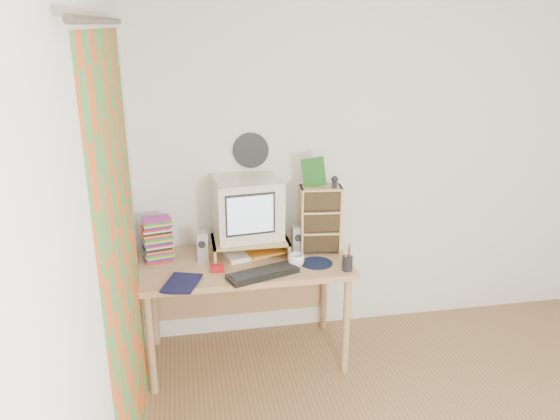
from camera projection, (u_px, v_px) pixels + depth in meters
name	position (u px, v px, depth m)	size (l,w,h in m)	color
back_wall	(375.00, 169.00, 4.04)	(3.50, 3.50, 0.00)	white
left_wall	(100.00, 301.00, 2.11)	(3.50, 3.50, 0.00)	white
curtain	(124.00, 271.00, 2.60)	(2.20, 2.20, 0.00)	#D3531D
wall_disc	(251.00, 150.00, 3.80)	(0.25, 0.25, 0.02)	black
desk	(244.00, 275.00, 3.78)	(1.40, 0.70, 0.75)	tan
monitor_riser	(250.00, 242.00, 3.75)	(0.52, 0.30, 0.12)	tan
crt_monitor	(247.00, 208.00, 3.72)	(0.43, 0.43, 0.41)	silver
speaker_left	(202.00, 246.00, 3.67)	(0.07, 0.07, 0.20)	#A3A3A8
speaker_right	(297.00, 240.00, 3.78)	(0.08, 0.08, 0.20)	#A3A3A8
keyboard	(263.00, 274.00, 3.46)	(0.46, 0.15, 0.03)	black
dvd_stack	(157.00, 242.00, 3.66)	(0.18, 0.13, 0.26)	brown
cd_rack	(320.00, 219.00, 3.77)	(0.28, 0.15, 0.47)	tan
mug	(296.00, 261.00, 3.58)	(0.11, 0.11, 0.09)	white
diary	(166.00, 280.00, 3.35)	(0.24, 0.18, 0.05)	#0E1036
mousepad	(317.00, 263.00, 3.64)	(0.22, 0.22, 0.00)	#0F1932
pen_cup	(347.00, 261.00, 3.52)	(0.07, 0.07, 0.14)	black
papers	(252.00, 253.00, 3.76)	(0.28, 0.20, 0.04)	white
red_box	(217.00, 268.00, 3.52)	(0.08, 0.05, 0.04)	#AD1219
game_box	(314.00, 172.00, 3.67)	(0.15, 0.03, 0.20)	#174F16
webcam	(335.00, 182.00, 3.66)	(0.05, 0.05, 0.08)	black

